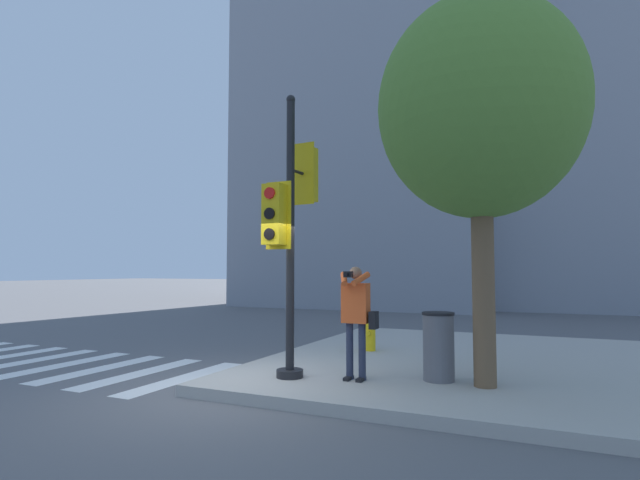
# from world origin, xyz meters

# --- Properties ---
(ground_plane) EXTENTS (160.00, 160.00, 0.00)m
(ground_plane) POSITION_xyz_m (0.00, 0.00, 0.00)
(ground_plane) COLOR #5B5B5E
(sidewalk_corner) EXTENTS (8.00, 8.00, 0.17)m
(sidewalk_corner) POSITION_xyz_m (3.50, 3.50, 0.08)
(sidewalk_corner) COLOR #ADA89E
(sidewalk_corner) RESTS_ON ground_plane
(crosswalk_stripes) EXTENTS (8.11, 2.90, 0.01)m
(crosswalk_stripes) POSITION_xyz_m (-5.05, 0.55, 0.00)
(crosswalk_stripes) COLOR silver
(crosswalk_stripes) RESTS_ON ground_plane
(traffic_signal_pole) EXTENTS (0.46, 1.31, 4.44)m
(traffic_signal_pole) POSITION_xyz_m (0.78, 0.62, 2.63)
(traffic_signal_pole) COLOR black
(traffic_signal_pole) RESTS_ON sidewalk_corner
(person_photographer) EXTENTS (0.58, 0.54, 1.70)m
(person_photographer) POSITION_xyz_m (1.77, 0.88, 1.18)
(person_photographer) COLOR black
(person_photographer) RESTS_ON sidewalk_corner
(street_tree) EXTENTS (2.97, 2.97, 5.67)m
(street_tree) POSITION_xyz_m (3.58, 1.22, 4.18)
(street_tree) COLOR brown
(street_tree) RESTS_ON sidewalk_corner
(fire_hydrant) EXTENTS (0.22, 0.28, 0.77)m
(fire_hydrant) POSITION_xyz_m (1.07, 3.56, 0.55)
(fire_hydrant) COLOR yellow
(fire_hydrant) RESTS_ON sidewalk_corner
(trash_bin) EXTENTS (0.48, 0.48, 1.02)m
(trash_bin) POSITION_xyz_m (2.90, 1.34, 0.68)
(trash_bin) COLOR #5B5B60
(trash_bin) RESTS_ON sidewalk_corner
(building_left) EXTENTS (12.29, 12.88, 20.39)m
(building_left) POSITION_xyz_m (-4.32, 21.15, 10.21)
(building_left) COLOR gray
(building_left) RESTS_ON ground_plane
(building_right) EXTENTS (13.24, 13.68, 20.21)m
(building_right) POSITION_xyz_m (7.50, 23.79, 10.12)
(building_right) COLOR gray
(building_right) RESTS_ON ground_plane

